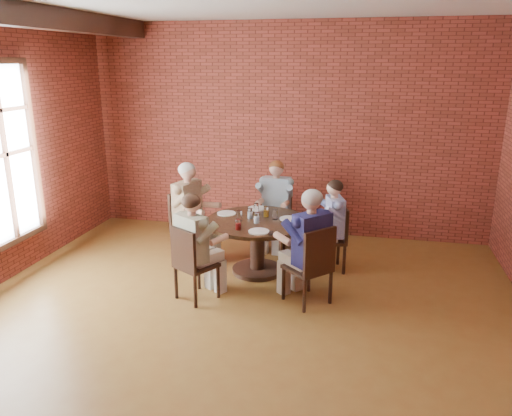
% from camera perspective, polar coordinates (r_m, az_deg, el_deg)
% --- Properties ---
extents(floor, '(7.00, 7.00, 0.00)m').
position_cam_1_polar(floor, '(5.44, -3.13, -14.43)').
color(floor, brown).
rests_on(floor, ground).
extents(wall_back, '(7.00, 0.00, 7.00)m').
position_cam_1_polar(wall_back, '(8.16, 3.46, 8.79)').
color(wall_back, maroon).
rests_on(wall_back, ground).
extents(dining_table, '(1.38, 1.38, 0.75)m').
position_cam_1_polar(dining_table, '(6.72, 0.16, -3.17)').
color(dining_table, black).
rests_on(dining_table, floor).
extents(chair_a, '(0.50, 0.50, 0.90)m').
position_cam_1_polar(chair_a, '(6.90, 9.07, -3.16)').
color(chair_a, black).
rests_on(chair_a, floor).
extents(diner_a, '(0.72, 0.65, 1.27)m').
position_cam_1_polar(diner_a, '(6.84, 8.50, -2.06)').
color(diner_a, '#3D4C9F').
rests_on(diner_a, floor).
extents(chair_b, '(0.46, 0.46, 0.95)m').
position_cam_1_polar(chair_b, '(7.74, 2.37, -0.63)').
color(chair_b, black).
rests_on(chair_b, floor).
extents(diner_b, '(0.57, 0.69, 1.35)m').
position_cam_1_polar(diner_b, '(7.61, 2.23, 0.35)').
color(diner_b, '#8499A8').
rests_on(diner_b, floor).
extents(chair_c, '(0.58, 0.58, 0.98)m').
position_cam_1_polar(chair_c, '(7.35, -7.97, -1.60)').
color(chair_c, black).
rests_on(chair_c, floor).
extents(diner_c, '(0.84, 0.75, 1.41)m').
position_cam_1_polar(diner_c, '(7.24, -7.42, -0.38)').
color(diner_c, brown).
rests_on(diner_c, floor).
extents(chair_d, '(0.58, 0.58, 0.93)m').
position_cam_1_polar(chair_d, '(5.99, -7.46, -6.06)').
color(chair_d, black).
rests_on(chair_d, floor).
extents(diner_d, '(0.77, 0.82, 1.32)m').
position_cam_1_polar(diner_d, '(5.99, -6.90, -4.47)').
color(diner_d, tan).
rests_on(diner_d, floor).
extents(chair_e, '(0.65, 0.65, 0.97)m').
position_cam_1_polar(chair_e, '(5.87, 6.50, -6.32)').
color(chair_e, black).
rests_on(chair_e, floor).
extents(diner_e, '(0.90, 0.89, 1.40)m').
position_cam_1_polar(diner_e, '(5.88, 5.96, -4.45)').
color(diner_e, '#1A1A49').
rests_on(diner_e, floor).
extents(plate_a, '(0.26, 0.26, 0.01)m').
position_cam_1_polar(plate_a, '(6.69, 3.82, -1.23)').
color(plate_a, white).
rests_on(plate_a, dining_table).
extents(plate_b, '(0.26, 0.26, 0.01)m').
position_cam_1_polar(plate_b, '(7.15, 0.12, -0.03)').
color(plate_b, white).
rests_on(plate_b, dining_table).
extents(plate_c, '(0.26, 0.26, 0.01)m').
position_cam_1_polar(plate_c, '(6.93, -3.40, -0.60)').
color(plate_c, white).
rests_on(plate_c, dining_table).
extents(plate_d, '(0.26, 0.26, 0.01)m').
position_cam_1_polar(plate_d, '(6.19, 0.32, -2.69)').
color(plate_d, white).
rests_on(plate_d, dining_table).
extents(glass_a, '(0.07, 0.07, 0.14)m').
position_cam_1_polar(glass_a, '(6.65, 2.19, -0.76)').
color(glass_a, white).
rests_on(glass_a, dining_table).
extents(glass_b, '(0.07, 0.07, 0.14)m').
position_cam_1_polar(glass_b, '(6.77, 1.17, -0.43)').
color(glass_b, white).
rests_on(glass_b, dining_table).
extents(glass_c, '(0.07, 0.07, 0.14)m').
position_cam_1_polar(glass_c, '(6.93, 0.03, -0.03)').
color(glass_c, white).
rests_on(glass_c, dining_table).
extents(glass_d, '(0.07, 0.07, 0.14)m').
position_cam_1_polar(glass_d, '(6.70, -0.68, -0.62)').
color(glass_d, white).
rests_on(glass_d, dining_table).
extents(glass_e, '(0.07, 0.07, 0.14)m').
position_cam_1_polar(glass_e, '(6.60, -1.89, -0.88)').
color(glass_e, white).
rests_on(glass_e, dining_table).
extents(glass_f, '(0.07, 0.07, 0.14)m').
position_cam_1_polar(glass_f, '(6.25, -2.05, -1.89)').
color(glass_f, white).
rests_on(glass_f, dining_table).
extents(glass_g, '(0.07, 0.07, 0.14)m').
position_cam_1_polar(glass_g, '(6.50, 0.07, -1.15)').
color(glass_g, white).
rests_on(glass_g, dining_table).
extents(smartphone, '(0.12, 0.16, 0.01)m').
position_cam_1_polar(smartphone, '(6.14, 1.71, -2.87)').
color(smartphone, black).
rests_on(smartphone, dining_table).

